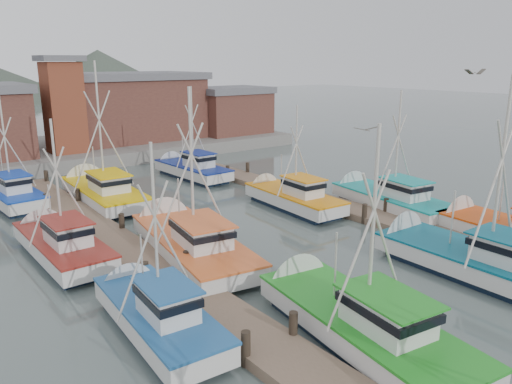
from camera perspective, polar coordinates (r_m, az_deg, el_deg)
ground at (r=22.86m, az=12.14°, el=-9.63°), size 260.00×260.00×0.00m
dock_left at (r=21.49m, az=-8.88°, el=-10.49°), size 2.30×46.00×1.50m
dock_right at (r=30.29m, az=14.85°, el=-3.21°), size 2.30×46.00×1.50m
quay at (r=53.36m, az=-19.90°, el=4.53°), size 44.00×16.00×1.20m
shed_center at (r=54.99m, az=-14.29°, el=9.54°), size 14.84×9.54×6.90m
shed_right at (r=57.90m, az=-2.89°, el=9.37°), size 8.48×6.36×5.20m
lookout_tower at (r=48.37m, az=-21.13°, el=9.37°), size 3.60×3.60×8.50m
boat_4 at (r=18.11m, az=10.94°, el=-14.03°), size 4.20×9.68×8.34m
boat_5 at (r=24.53m, az=23.40°, el=-7.11°), size 4.00×10.31×9.78m
boat_6 at (r=18.56m, az=-11.64°, el=-13.32°), size 3.03×7.81×7.41m
boat_8 at (r=24.99m, az=-7.76°, el=-5.58°), size 4.74×10.58×9.16m
boat_9 at (r=32.66m, az=3.82°, el=-0.58°), size 3.10×8.39×7.32m
boat_10 at (r=26.26m, az=-21.53°, el=-5.50°), size 3.12×8.40×7.47m
boat_11 at (r=33.36m, az=14.58°, el=-0.70°), size 4.08×9.42×8.40m
boat_12 at (r=35.64m, az=-17.28°, el=0.10°), size 4.13×10.08×10.24m
boat_13 at (r=41.40m, az=-7.63°, el=2.63°), size 3.25×8.48×8.05m
boat_14 at (r=37.36m, az=-26.39°, el=-0.14°), size 3.23×8.32×7.83m
gull_near at (r=19.26m, az=23.76°, el=12.40°), size 1.55×0.65×0.24m
gull_far at (r=23.96m, az=12.61°, el=7.02°), size 1.50×0.66×0.24m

